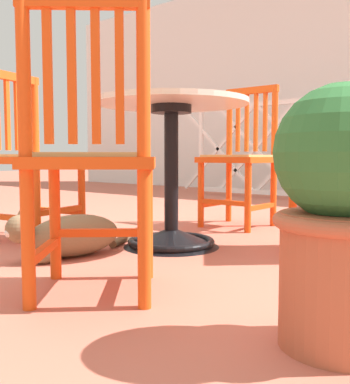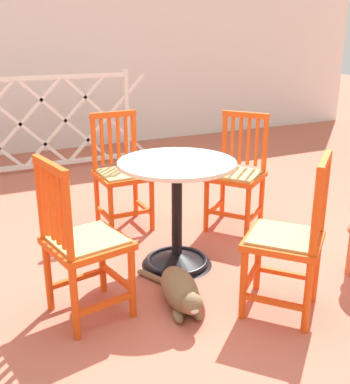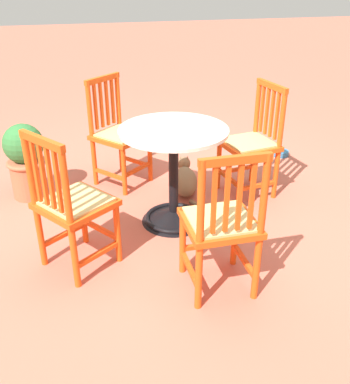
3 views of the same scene
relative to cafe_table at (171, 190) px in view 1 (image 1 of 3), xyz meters
The scene contains 9 objects.
ground_plane 0.34m from the cafe_table, 89.02° to the right, with size 24.00×24.00×0.00m, color #BC604C.
lattice_fence_panel 2.82m from the cafe_table, 101.34° to the left, with size 2.98×0.06×1.09m.
cafe_table is the anchor object (origin of this frame).
orange_chair_facing_out 0.83m from the cafe_table, 28.18° to the left, with size 0.56×0.56×0.91m.
orange_chair_near_fence 0.83m from the cafe_table, 96.01° to the left, with size 0.41×0.41×0.91m.
orange_chair_tucked_in 0.80m from the cafe_table, 156.28° to the right, with size 0.47×0.47×0.91m.
orange_chair_at_corner 0.84m from the cafe_table, 68.22° to the right, with size 0.56×0.56×0.91m.
tabby_cat 0.56m from the cafe_table, 113.45° to the right, with size 0.28×0.75×0.23m.
terracotta_planter 1.26m from the cafe_table, 32.09° to the right, with size 0.32×0.32×0.62m.
Camera 1 is at (1.42, -1.54, 0.45)m, focal length 42.01 mm.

